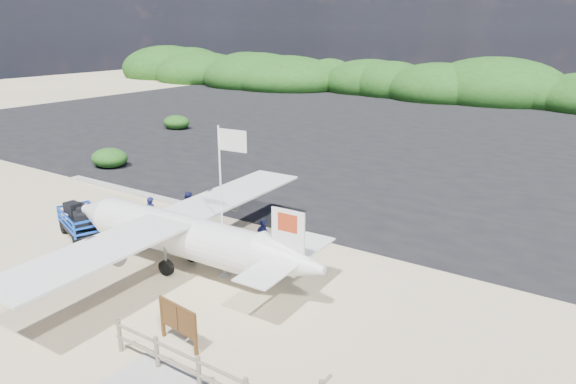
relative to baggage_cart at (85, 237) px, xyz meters
The scene contains 11 objects.
ground 5.10m from the baggage_cart, ahead, with size 160.00×160.00×0.00m, color beige.
asphalt_apron 30.82m from the baggage_cart, 80.51° to the left, with size 90.00×50.00×0.04m, color #B2B2B2, non-canonical shape.
lagoon 4.35m from the baggage_cart, 154.20° to the left, with size 9.00×7.00×0.40m, color #B2B2B2, non-canonical shape.
vegetation_band 55.63m from the baggage_cart, 84.76° to the left, with size 124.00×8.00×4.40m, color #B2B2B2, non-canonical shape.
baggage_cart is the anchor object (origin of this frame).
flagpole 7.53m from the baggage_cart, ahead, with size 1.12×0.47×5.62m, color white, non-canonical shape.
signboard 9.91m from the baggage_cart, 20.68° to the right, with size 1.67×0.16×1.37m, color brown, non-canonical shape.
crew_a 3.02m from the baggage_cart, 48.77° to the left, with size 0.59×0.38×1.60m, color #14174C.
crew_b 4.62m from the baggage_cart, 49.12° to the left, with size 0.82×0.64×1.69m, color #14174C.
crew_c 8.21m from the baggage_cart, 19.98° to the left, with size 0.91×0.38×1.56m, color #14174C.
aircraft_large 24.61m from the baggage_cart, 55.00° to the left, with size 13.88×13.88×4.16m, color #B2B2B2, non-canonical shape.
Camera 1 is at (13.83, -12.79, 8.74)m, focal length 32.00 mm.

